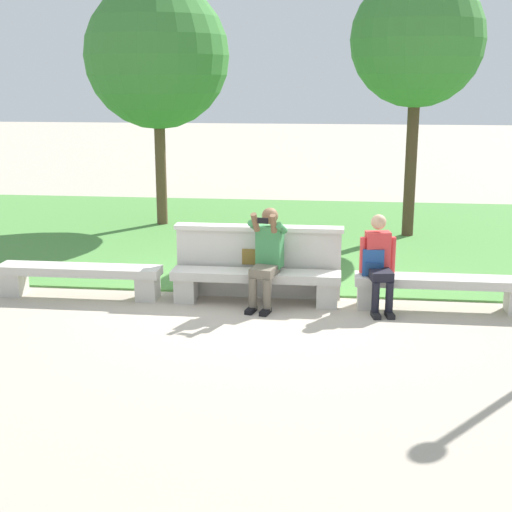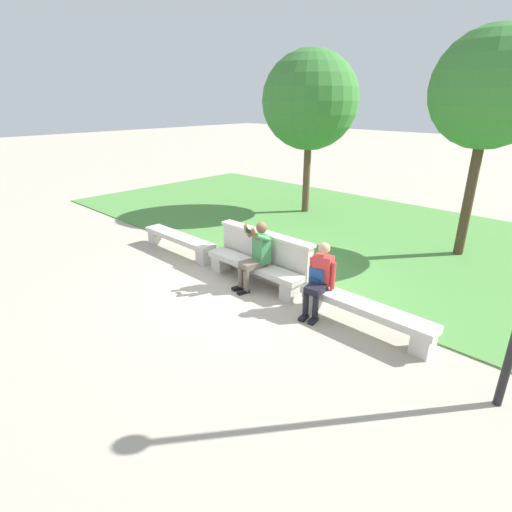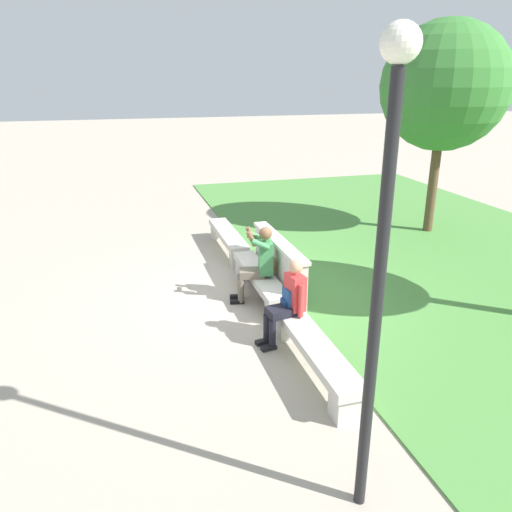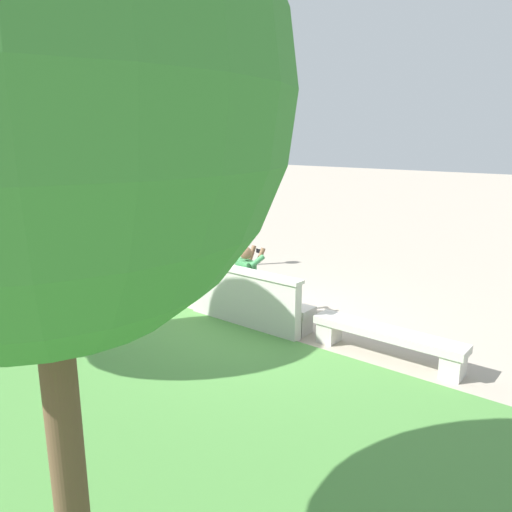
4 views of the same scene
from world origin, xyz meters
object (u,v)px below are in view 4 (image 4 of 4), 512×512
object	(u,v)px
person_distant	(193,268)
person_photographer	(251,278)
bench_main	(387,338)
bench_mid	(163,279)
tree_behind_wall	(30,95)
backpack	(193,272)
bench_near	(255,304)
lamp_post	(111,163)

from	to	relation	value
person_distant	person_photographer	bearing A→B (deg)	-179.60
bench_main	person_photographer	distance (m)	2.68
bench_mid	tree_behind_wall	world-z (taller)	tree_behind_wall
person_photographer	tree_behind_wall	distance (m)	6.44
person_photographer	backpack	bearing A→B (deg)	3.15
bench_near	tree_behind_wall	xyz separation A→B (m)	(-2.57, 5.11, 3.11)
bench_main	bench_near	xyz separation A→B (m)	(2.48, 0.00, 0.00)
bench_near	person_photographer	xyz separation A→B (m)	(0.16, -0.08, 0.43)
bench_near	backpack	bearing A→B (deg)	0.07
bench_mid	person_distant	xyz separation A→B (m)	(-0.85, -0.07, 0.36)
backpack	lamp_post	distance (m)	3.61
person_distant	tree_behind_wall	size ratio (longest dim) A/B	0.26
lamp_post	bench_main	bearing A→B (deg)	176.75
backpack	tree_behind_wall	distance (m)	7.14
bench_main	tree_behind_wall	bearing A→B (deg)	90.98
lamp_post	backpack	bearing A→B (deg)	172.35
bench_near	bench_mid	bearing A→B (deg)	0.00
person_distant	tree_behind_wall	bearing A→B (deg)	129.13
bench_main	person_distant	world-z (taller)	person_distant
backpack	bench_near	bearing A→B (deg)	-179.93
bench_near	person_distant	bearing A→B (deg)	-2.29
bench_near	tree_behind_wall	world-z (taller)	tree_behind_wall
backpack	lamp_post	xyz separation A→B (m)	(2.99, -0.40, 1.97)
person_distant	lamp_post	distance (m)	3.52
backpack	lamp_post	bearing A→B (deg)	-7.65
bench_main	person_distant	distance (m)	4.14
bench_near	bench_mid	size ratio (longest dim) A/B	1.00
person_photographer	tree_behind_wall	bearing A→B (deg)	117.80
bench_near	backpack	size ratio (longest dim) A/B	5.37
bench_near	person_distant	size ratio (longest dim) A/B	1.83
tree_behind_wall	person_photographer	bearing A→B (deg)	-62.20
bench_main	person_distant	size ratio (longest dim) A/B	1.83
tree_behind_wall	bench_main	bearing A→B (deg)	-89.02
bench_near	bench_mid	world-z (taller)	same
bench_near	person_photographer	world-z (taller)	person_photographer
bench_main	bench_near	distance (m)	2.48
bench_near	lamp_post	world-z (taller)	lamp_post
bench_near	lamp_post	bearing A→B (deg)	-5.02
person_photographer	backpack	size ratio (longest dim) A/B	3.08
bench_mid	tree_behind_wall	bearing A→B (deg)	134.71
person_photographer	lamp_post	bearing A→B (deg)	-4.22
bench_near	tree_behind_wall	distance (m)	6.51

